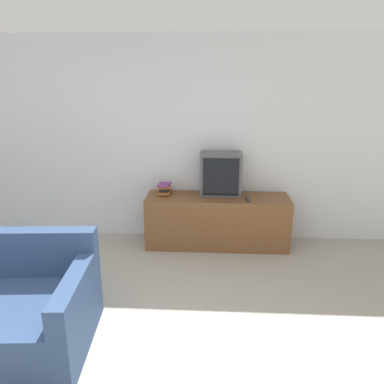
{
  "coord_description": "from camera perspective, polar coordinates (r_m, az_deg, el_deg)",
  "views": [
    {
      "loc": [
        0.82,
        -1.75,
        2.05
      ],
      "look_at": [
        0.59,
        2.28,
        0.84
      ],
      "focal_mm": 35.0,
      "sensor_mm": 36.0,
      "label": 1
    }
  ],
  "objects": [
    {
      "name": "wall_back",
      "position": [
        4.91,
        -6.45,
        7.82
      ],
      "size": [
        9.0,
        0.06,
        2.6
      ],
      "color": "silver",
      "rests_on": "ground_plane"
    },
    {
      "name": "remote_on_stand",
      "position": [
        4.59,
        8.52,
        -1.08
      ],
      "size": [
        0.05,
        0.2,
        0.02
      ],
      "rotation": [
        0.0,
        0.0,
        0.09
      ],
      "color": "#2D2D2D",
      "rests_on": "tv_stand"
    },
    {
      "name": "book_stack",
      "position": [
        4.77,
        -4.23,
        0.46
      ],
      "size": [
        0.18,
        0.23,
        0.14
      ],
      "color": "silver",
      "rests_on": "tv_stand"
    },
    {
      "name": "tv_stand",
      "position": [
        4.8,
        3.85,
        -4.42
      ],
      "size": [
        1.79,
        0.52,
        0.65
      ],
      "color": "brown",
      "rests_on": "ground_plane"
    },
    {
      "name": "television",
      "position": [
        4.71,
        4.39,
        2.77
      ],
      "size": [
        0.52,
        0.32,
        0.54
      ],
      "color": "#4C4C51",
      "rests_on": "tv_stand"
    }
  ]
}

